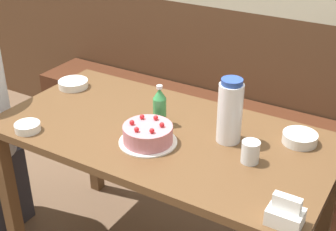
{
  "coord_description": "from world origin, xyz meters",
  "views": [
    {
      "loc": [
        0.9,
        -1.45,
        1.73
      ],
      "look_at": [
        -0.0,
        0.05,
        0.8
      ],
      "focal_mm": 50.0,
      "sensor_mm": 36.0,
      "label": 1
    }
  ],
  "objects": [
    {
      "name": "bench_seat",
      "position": [
        0.0,
        0.83,
        0.23
      ],
      "size": [
        2.78,
        0.38,
        0.47
      ],
      "color": "#472314",
      "rests_on": "ground_plane"
    },
    {
      "name": "dining_table",
      "position": [
        0.0,
        0.0,
        0.65
      ],
      "size": [
        1.42,
        0.73,
        0.75
      ],
      "color": "brown",
      "rests_on": "ground_plane"
    },
    {
      "name": "birthday_cake",
      "position": [
        -0.0,
        -0.11,
        0.79
      ],
      "size": [
        0.24,
        0.24,
        0.1
      ],
      "color": "white",
      "rests_on": "dining_table"
    },
    {
      "name": "water_pitcher",
      "position": [
        0.27,
        0.07,
        0.88
      ],
      "size": [
        0.1,
        0.1,
        0.27
      ],
      "color": "white",
      "rests_on": "dining_table"
    },
    {
      "name": "soju_bottle",
      "position": [
        -0.04,
        0.05,
        0.83
      ],
      "size": [
        0.06,
        0.06,
        0.18
      ],
      "color": "#388E4C",
      "rests_on": "dining_table"
    },
    {
      "name": "napkin_holder",
      "position": [
        0.63,
        -0.3,
        0.79
      ],
      "size": [
        0.11,
        0.08,
        0.11
      ],
      "color": "white",
      "rests_on": "dining_table"
    },
    {
      "name": "bowl_soup_white",
      "position": [
        -0.49,
        -0.29,
        0.77
      ],
      "size": [
        0.11,
        0.11,
        0.03
      ],
      "color": "white",
      "rests_on": "dining_table"
    },
    {
      "name": "bowl_rice_small",
      "position": [
        0.52,
        0.2,
        0.77
      ],
      "size": [
        0.14,
        0.14,
        0.04
      ],
      "color": "white",
      "rests_on": "dining_table"
    },
    {
      "name": "bowl_side_dish",
      "position": [
        -0.62,
        0.15,
        0.77
      ],
      "size": [
        0.15,
        0.15,
        0.04
      ],
      "color": "white",
      "rests_on": "dining_table"
    },
    {
      "name": "glass_water_tall",
      "position": [
        0.4,
        -0.03,
        0.79
      ],
      "size": [
        0.07,
        0.07,
        0.09
      ],
      "color": "silver",
      "rests_on": "dining_table"
    }
  ]
}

